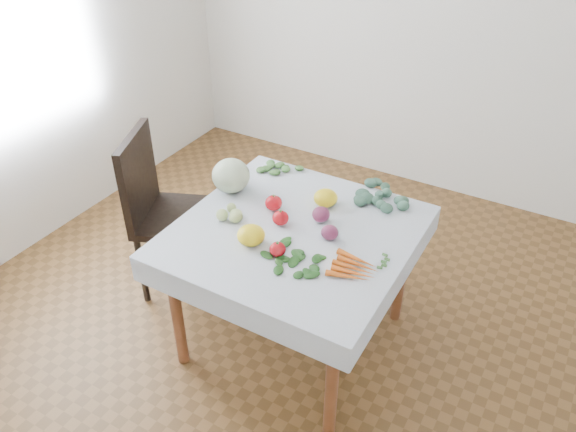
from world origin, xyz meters
name	(u,v)px	position (x,y,z in m)	size (l,w,h in m)	color
ground	(294,337)	(0.00, 0.00, 0.00)	(4.00, 4.00, 0.00)	brown
back_wall	(438,11)	(0.00, 2.00, 1.35)	(4.00, 0.04, 2.70)	white
table	(295,247)	(0.00, 0.00, 0.65)	(1.00, 1.00, 0.75)	brown
tablecloth	(295,231)	(0.00, 0.00, 0.75)	(1.12, 1.12, 0.01)	white
chair	(161,204)	(-0.92, 0.05, 0.58)	(0.60, 0.60, 1.02)	black
cabbage	(231,176)	(-0.48, 0.15, 0.85)	(0.20, 0.20, 0.18)	beige
tomato_a	(272,202)	(-0.20, 0.12, 0.79)	(0.07, 0.07, 0.06)	red
tomato_b	(280,218)	(-0.09, 0.01, 0.79)	(0.08, 0.08, 0.07)	red
tomato_c	(274,203)	(-0.18, 0.11, 0.80)	(0.09, 0.09, 0.08)	red
tomato_d	(278,249)	(0.03, -0.21, 0.79)	(0.08, 0.08, 0.07)	red
heirloom_back	(326,198)	(0.03, 0.28, 0.80)	(0.13, 0.13, 0.09)	yellow
heirloom_front	(251,235)	(-0.13, -0.19, 0.80)	(0.13, 0.13, 0.09)	yellow
onion_a	(321,214)	(0.07, 0.14, 0.79)	(0.09, 0.09, 0.08)	#561839
onion_b	(330,232)	(0.18, 0.02, 0.79)	(0.08, 0.08, 0.07)	#561839
tomatillo_cluster	(237,214)	(-0.30, -0.06, 0.78)	(0.13, 0.13, 0.05)	#9EB267
carrot_bunch	(353,268)	(0.38, -0.14, 0.77)	(0.20, 0.19, 0.03)	orange
kale_bunch	(389,197)	(0.30, 0.48, 0.78)	(0.31, 0.23, 0.04)	#3C624B
basil_bunch	(294,260)	(0.11, -0.21, 0.76)	(0.26, 0.22, 0.01)	#1F551A
dill_bunch	(279,169)	(-0.37, 0.46, 0.77)	(0.22, 0.18, 0.02)	#447535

